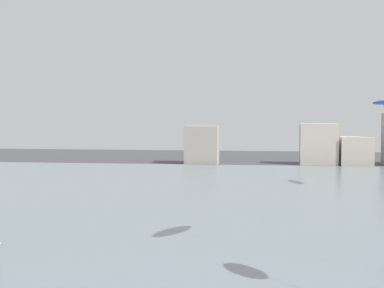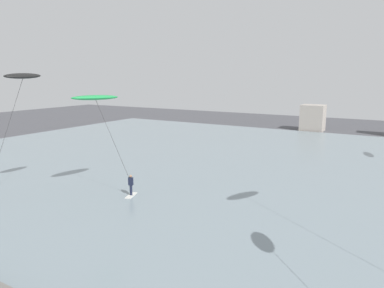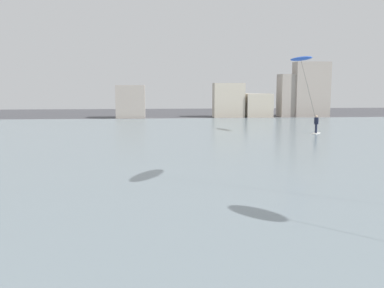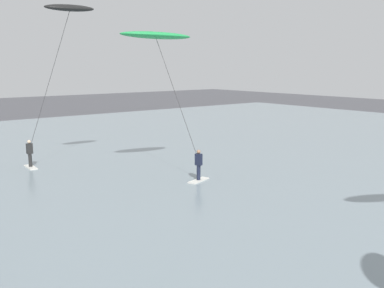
# 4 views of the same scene
# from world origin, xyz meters

# --- Properties ---
(water_bay) EXTENTS (84.00, 52.00, 0.10)m
(water_bay) POSITION_xyz_m (0.00, 30.37, 0.05)
(water_bay) COLOR gray
(water_bay) RESTS_ON ground
(far_shore_buildings) EXTENTS (28.91, 4.29, 7.51)m
(far_shore_buildings) POSITION_xyz_m (12.74, 58.94, 2.81)
(far_shore_buildings) COLOR #A89E93
(far_shore_buildings) RESTS_ON ground
(kitesurfer_blue) EXTENTS (2.76, 3.26, 6.91)m
(kitesurfer_blue) POSITION_xyz_m (12.05, 38.67, 6.13)
(kitesurfer_blue) COLOR silver
(kitesurfer_blue) RESTS_ON water_bay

